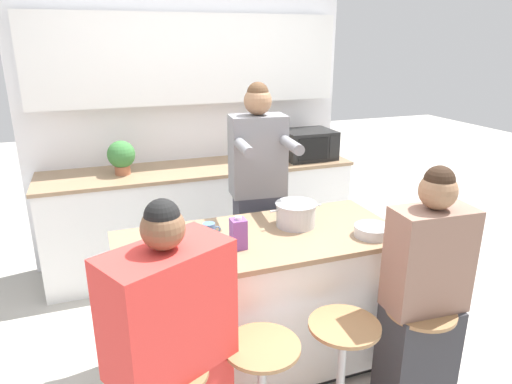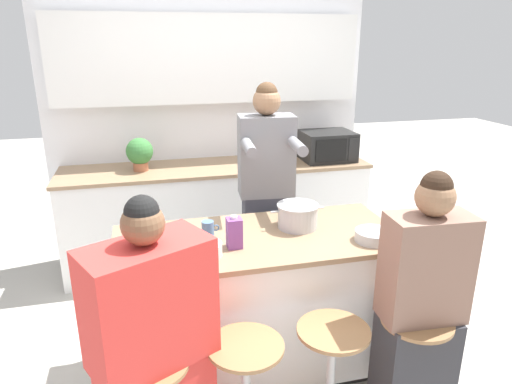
% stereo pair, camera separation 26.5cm
% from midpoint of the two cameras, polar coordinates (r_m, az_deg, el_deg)
% --- Properties ---
extents(ground_plane, '(16.00, 16.00, 0.00)m').
position_cam_midpoint_polar(ground_plane, '(3.15, -2.07, -20.61)').
color(ground_plane, '#B2ADA3').
extents(wall_back, '(2.91, 0.22, 2.70)m').
position_cam_midpoint_polar(wall_back, '(4.23, -10.15, 12.21)').
color(wall_back, white).
rests_on(wall_back, ground_plane).
extents(back_counter, '(2.71, 0.64, 0.93)m').
position_cam_midpoint_polar(back_counter, '(4.19, -8.56, -3.00)').
color(back_counter, white).
rests_on(back_counter, ground_plane).
extents(kitchen_island, '(1.68, 0.76, 0.89)m').
position_cam_midpoint_polar(kitchen_island, '(2.89, -2.17, -13.63)').
color(kitchen_island, black).
rests_on(kitchen_island, ground_plane).
extents(bar_stool_center_right, '(0.38, 0.38, 0.63)m').
position_cam_midpoint_polar(bar_stool_center_right, '(2.57, 7.49, -21.50)').
color(bar_stool_center_right, '#997047').
rests_on(bar_stool_center_right, ground_plane).
extents(bar_stool_rightmost, '(0.38, 0.38, 0.63)m').
position_cam_midpoint_polar(bar_stool_rightmost, '(2.75, 16.54, -19.11)').
color(bar_stool_rightmost, '#997047').
rests_on(bar_stool_rightmost, ground_plane).
extents(person_cooking, '(0.43, 0.57, 1.72)m').
position_cam_midpoint_polar(person_cooking, '(3.27, -2.08, -1.63)').
color(person_cooking, '#383842').
rests_on(person_cooking, ground_plane).
extents(person_wrapped_blanket, '(0.60, 0.49, 1.40)m').
position_cam_midpoint_polar(person_wrapped_blanket, '(2.17, -14.12, -19.90)').
color(person_wrapped_blanket, red).
rests_on(person_wrapped_blanket, ground_plane).
extents(person_seated_near, '(0.43, 0.29, 1.41)m').
position_cam_midpoint_polar(person_seated_near, '(2.61, 17.36, -13.43)').
color(person_seated_near, '#333338').
rests_on(person_seated_near, ground_plane).
extents(cooking_pot, '(0.34, 0.25, 0.15)m').
position_cam_midpoint_polar(cooking_pot, '(2.80, 2.31, -2.85)').
color(cooking_pot, '#B7BABC').
rests_on(cooking_pot, kitchen_island).
extents(fruit_bowl, '(0.21, 0.21, 0.06)m').
position_cam_midpoint_polar(fruit_bowl, '(2.72, 11.67, -4.85)').
color(fruit_bowl, '#B7BABC').
rests_on(fruit_bowl, kitchen_island).
extents(mixing_bowl_steel, '(0.20, 0.20, 0.07)m').
position_cam_midpoint_polar(mixing_bowl_steel, '(2.43, -9.00, -7.48)').
color(mixing_bowl_steel, silver).
rests_on(mixing_bowl_steel, kitchen_island).
extents(coffee_cup_near, '(0.10, 0.07, 0.10)m').
position_cam_midpoint_polar(coffee_cup_near, '(2.65, -8.73, -4.94)').
color(coffee_cup_near, '#4C7099').
rests_on(coffee_cup_near, kitchen_island).
extents(coffee_cup_far, '(0.11, 0.08, 0.09)m').
position_cam_midpoint_polar(coffee_cup_far, '(2.51, -13.10, -6.67)').
color(coffee_cup_far, '#DB4C51').
rests_on(coffee_cup_far, kitchen_island).
extents(juice_carton, '(0.08, 0.08, 0.19)m').
position_cam_midpoint_polar(juice_carton, '(2.51, -5.26, -5.25)').
color(juice_carton, '#7A428E').
rests_on(juice_carton, kitchen_island).
extents(microwave, '(0.47, 0.39, 0.26)m').
position_cam_midpoint_polar(microwave, '(4.29, 4.73, 5.94)').
color(microwave, black).
rests_on(microwave, back_counter).
extents(potted_plant, '(0.23, 0.23, 0.28)m').
position_cam_midpoint_polar(potted_plant, '(3.94, -18.36, 4.30)').
color(potted_plant, '#A86042').
rests_on(potted_plant, back_counter).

